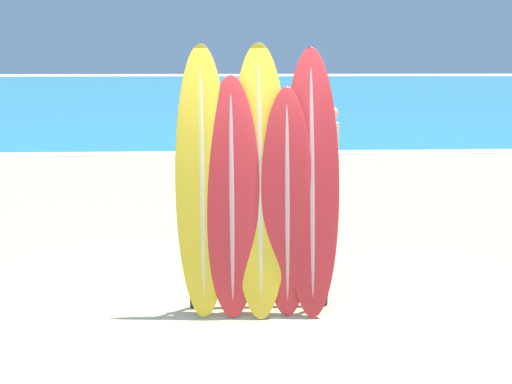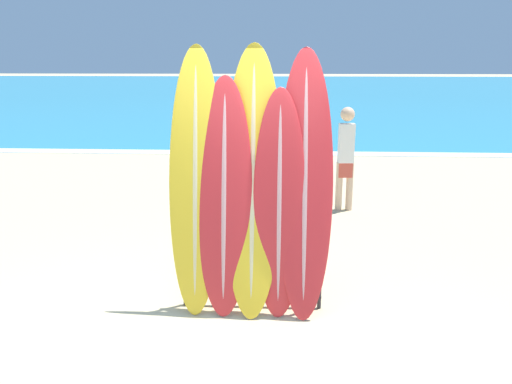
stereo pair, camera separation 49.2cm
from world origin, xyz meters
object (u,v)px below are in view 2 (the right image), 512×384
Objects in this scene: surfboard_rack at (252,259)px; person_mid_beach at (346,155)px; surfboard_slot_2 at (253,181)px; person_near_water at (245,141)px; surfboard_slot_3 at (279,204)px; surfboard_slot_4 at (305,184)px; surfboard_slot_0 at (196,181)px; surfboard_slot_1 at (224,197)px.

person_mid_beach reaches higher than surfboard_rack.
surfboard_slot_2 is 4.32m from person_near_water.
person_near_water is (-0.39, 4.30, -0.30)m from surfboard_slot_2.
surfboard_slot_3 is 0.86× the size of surfboard_slot_4.
surfboard_slot_2 is at bearing 178.15° from surfboard_slot_4.
person_near_water is (-0.89, 4.31, -0.28)m from surfboard_slot_4.
person_near_water is at bearing -34.20° from person_mid_beach.
surfboard_slot_0 is 0.54m from surfboard_slot_2.
person_mid_beach is (1.30, 3.39, 0.41)m from surfboard_rack.
surfboard_slot_2 is at bearing 2.58° from surfboard_slot_0.
surfboard_slot_1 reaches higher than person_near_water.
surfboard_slot_0 is 1.18× the size of surfboard_slot_3.
person_mid_beach is at bearing 68.73° from surfboard_slot_2.
surfboard_rack is 0.77× the size of person_near_water.
surfboard_slot_4 is at bearing 5.76° from surfboard_rack.
person_near_water is at bearing 98.42° from surfboard_slot_3.
surfboard_slot_0 reaches higher than surfboard_slot_4.
surfboard_rack is 0.91m from surfboard_slot_4.
surfboard_slot_2 is at bearing 64.64° from person_mid_beach.
person_mid_beach is at bearing -165.92° from person_near_water.
surfboard_slot_0 is at bearing 57.14° from person_mid_beach.
person_near_water is (-0.12, 4.36, -0.16)m from surfboard_slot_1.
surfboard_slot_0 is 1.01× the size of surfboard_slot_4.
surfboard_slot_1 is (-0.26, 0.00, 0.63)m from surfboard_rack.
surfboard_slot_3 is at bearing -3.65° from surfboard_slot_0.
surfboard_rack is at bearing -0.96° from surfboard_slot_1.
surfboard_slot_1 is at bearing -166.87° from surfboard_slot_2.
person_near_water is (0.15, 4.32, -0.30)m from surfboard_slot_0.
person_near_water is at bearing 95.03° from surfboard_rack.
surfboard_slot_0 is at bearing 176.35° from surfboard_slot_3.
person_mid_beach is at bearing 69.00° from surfboard_rack.
surfboard_slot_4 reaches higher than surfboard_slot_1.
surfboard_slot_3 is 0.31m from surfboard_slot_4.
surfboard_slot_0 is 0.82m from surfboard_slot_3.
surfboard_slot_0 is 1.04m from surfboard_slot_4.
surfboard_slot_0 is at bearing -179.52° from surfboard_slot_4.
surfboard_slot_1 is at bearing 178.55° from surfboard_slot_3.
person_near_water is at bearing 95.21° from surfboard_slot_2.
surfboard_slot_0 is at bearing 132.18° from person_near_water.
surfboard_slot_1 is 1.35× the size of person_mid_beach.
person_near_water is at bearing 91.64° from surfboard_slot_1.
surfboard_slot_3 is (0.52, -0.01, -0.05)m from surfboard_slot_1.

